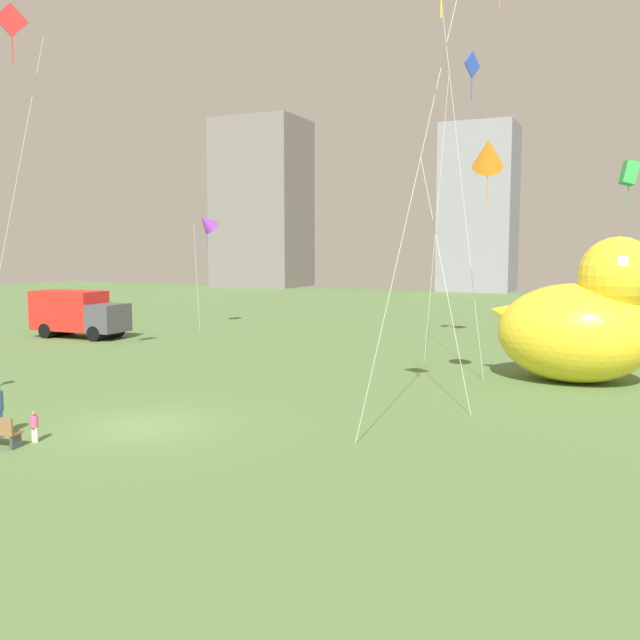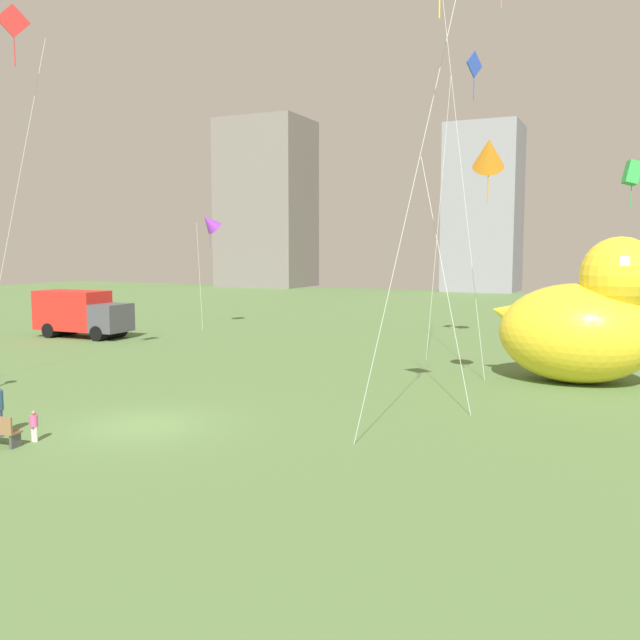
# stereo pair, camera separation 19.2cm
# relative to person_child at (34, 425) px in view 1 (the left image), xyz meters

# --- Properties ---
(ground_plane) EXTENTS (140.00, 140.00, 0.00)m
(ground_plane) POSITION_rel_person_child_xyz_m (1.68, 2.69, -0.50)
(ground_plane) COLOR #597B43
(person_child) EXTENTS (0.22, 0.22, 0.90)m
(person_child) POSITION_rel_person_child_xyz_m (0.00, 0.00, 0.00)
(person_child) COLOR silver
(person_child) RESTS_ON ground
(giant_inflatable_duck) EXTENTS (7.19, 4.61, 5.96)m
(giant_inflatable_duck) POSITION_rel_person_child_xyz_m (13.62, 15.66, 2.04)
(giant_inflatable_duck) COLOR yellow
(giant_inflatable_duck) RESTS_ON ground
(box_truck) EXTENTS (6.07, 2.49, 2.85)m
(box_truck) POSITION_rel_person_child_xyz_m (-15.51, 18.19, 0.95)
(box_truck) COLOR red
(box_truck) RESTS_ON ground
(city_skyline) EXTENTS (77.67, 14.63, 38.98)m
(city_skyline) POSITION_rel_person_child_xyz_m (9.44, 74.98, 13.72)
(city_skyline) COLOR gray
(city_skyline) RESTS_ON ground
(kite_orange) EXTENTS (3.12, 3.29, 9.57)m
(kite_orange) POSITION_rel_person_child_xyz_m (10.58, 10.64, 8.28)
(kite_orange) COLOR silver
(kite_orange) RESTS_ON ground
(kite_red) EXTENTS (2.53, 2.71, 14.89)m
(kite_red) POSITION_rel_person_child_xyz_m (-7.06, 6.28, 12.98)
(kite_red) COLOR silver
(kite_red) RESTS_ON ground
(kite_green) EXTENTS (1.97, 2.19, 9.74)m
(kite_green) POSITION_rel_person_child_xyz_m (15.06, 23.02, 8.56)
(kite_green) COLOR silver
(kite_green) RESTS_ON ground
(kite_purple) EXTENTS (1.92, 2.00, 7.96)m
(kite_purple) POSITION_rel_person_child_xyz_m (-10.78, 25.35, 6.67)
(kite_purple) COLOR silver
(kite_purple) RESTS_ON ground
(kite_blue) EXTENTS (1.97, 3.27, 14.93)m
(kite_blue) POSITION_rel_person_child_xyz_m (7.74, 20.24, 13.02)
(kite_blue) COLOR silver
(kite_blue) RESTS_ON ground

